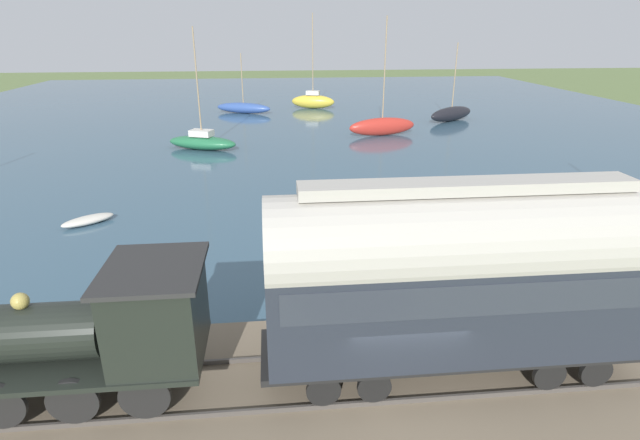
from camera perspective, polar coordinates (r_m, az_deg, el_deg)
The scene contains 12 objects.
ground_plane at distance 12.81m, azimuth 8.62°, elevation -20.15°, with size 200.00×200.00×0.00m, color #607542.
harbor_water at distance 53.39m, azimuth -2.78°, elevation 12.04°, with size 80.00×80.00×0.01m.
rail_embankment at distance 12.86m, azimuth 8.33°, elevation -18.26°, with size 5.52×56.00×0.70m.
steam_locomotive at distance 11.91m, azimuth -23.65°, elevation -11.00°, with size 2.43×5.82×3.27m.
passenger_coach at distance 11.59m, azimuth 15.56°, elevation -5.70°, with size 2.28×8.93×4.74m.
sailboat_black at distance 50.49m, azimuth 14.78°, elevation 11.67°, with size 4.32×5.60×7.14m.
sailboat_red at distance 42.43m, azimuth 7.12°, elevation 10.60°, with size 2.33×5.94×9.28m.
sailboat_yellow at distance 56.94m, azimuth -0.81°, elevation 13.46°, with size 2.74×5.01×9.87m.
sailboat_blue at distance 54.17m, azimuth -8.74°, elevation 12.56°, with size 3.43×6.05×6.01m.
sailboat_green at distance 38.11m, azimuth -13.31°, elevation 8.72°, with size 3.50×5.57×8.50m.
rowboat_far_out at distance 22.49m, azimuth 17.04°, elevation -1.02°, with size 2.28×2.37×0.55m.
rowboat_near_shore at distance 25.12m, azimuth -25.00°, elevation -0.01°, with size 2.06×2.34×0.38m.
Camera 1 is at (-9.28, 2.74, 8.40)m, focal length 28.00 mm.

